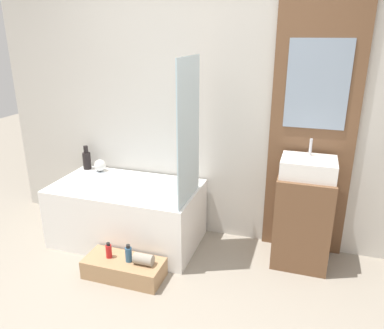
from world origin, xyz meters
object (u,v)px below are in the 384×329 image
at_px(vase_round_light, 100,165).
at_px(bottle_soap_secondary, 129,254).
at_px(sink, 308,167).
at_px(vase_tall_dark, 87,160).
at_px(bathtub, 127,213).
at_px(wooden_step_bench, 124,268).
at_px(bottle_soap_primary, 109,251).

bearing_deg(vase_round_light, bottle_soap_secondary, -48.71).
distance_m(sink, vase_tall_dark, 2.20).
height_order(bathtub, vase_tall_dark, vase_tall_dark).
xyz_separation_m(wooden_step_bench, vase_round_light, (-0.66, 0.81, 0.55)).
bearing_deg(bathtub, wooden_step_bench, -66.47).
relative_size(bathtub, vase_round_light, 11.22).
distance_m(bathtub, bottle_soap_secondary, 0.61).
bearing_deg(wooden_step_bench, sink, 26.73).
relative_size(vase_tall_dark, vase_round_light, 2.04).
height_order(sink, bottle_soap_secondary, sink).
bearing_deg(sink, wooden_step_bench, -153.27).
distance_m(vase_tall_dark, vase_round_light, 0.17).
relative_size(bathtub, vase_tall_dark, 5.49).
bearing_deg(sink, vase_tall_dark, 176.29).
relative_size(wooden_step_bench, sink, 1.51).
height_order(bathtub, bottle_soap_secondary, bathtub).
relative_size(sink, vase_tall_dark, 1.76).
xyz_separation_m(bathtub, vase_tall_dark, (-0.59, 0.29, 0.38)).
height_order(vase_tall_dark, bottle_soap_primary, vase_tall_dark).
bearing_deg(sink, bottle_soap_primary, -155.33).
bearing_deg(wooden_step_bench, bottle_soap_primary, 180.00).
bearing_deg(bathtub, bottle_soap_primary, -79.11).
distance_m(wooden_step_bench, bottle_soap_secondary, 0.15).
relative_size(vase_tall_dark, bottle_soap_primary, 1.81).
distance_m(sink, bottle_soap_primary, 1.77).
bearing_deg(bottle_soap_secondary, vase_round_light, 131.29).
height_order(bathtub, bottle_soap_primary, bathtub).
bearing_deg(bottle_soap_secondary, wooden_step_bench, 180.00).
relative_size(wooden_step_bench, vase_tall_dark, 2.66).
xyz_separation_m(bathtub, bottle_soap_secondary, (0.28, -0.54, -0.06)).
bearing_deg(bottle_soap_primary, vase_round_light, 123.20).
relative_size(vase_round_light, bottle_soap_primary, 0.89).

